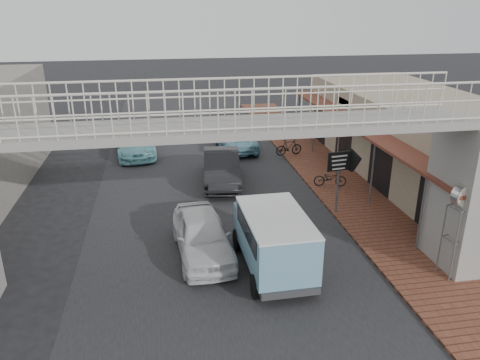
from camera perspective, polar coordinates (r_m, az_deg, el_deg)
name	(u,v)px	position (r m, az deg, el deg)	size (l,w,h in m)	color
ground	(216,229)	(18.63, -3.00, -5.93)	(120.00, 120.00, 0.00)	black
road_strip	(216,228)	(18.63, -3.00, -5.91)	(10.00, 60.00, 0.01)	black
sidewalk	(343,189)	(22.83, 12.46, -1.08)	(3.00, 40.00, 0.10)	brown
shophouse_row	(424,139)	(25.04, 21.52, 4.64)	(7.20, 18.00, 4.00)	gray
footbridge	(230,192)	(13.70, -1.21, -1.50)	(16.40, 2.40, 6.34)	gray
white_hatchback	(202,235)	(16.51, -4.63, -6.69)	(1.82, 4.52, 1.54)	white
dark_sedan	(222,168)	(22.91, -2.26, 1.52)	(1.70, 4.88, 1.61)	black
angkot_curb	(236,140)	(28.26, -0.53, 4.91)	(2.05, 4.44, 1.23)	#68A1B4
angkot_far	(135,141)	(28.20, -12.73, 4.64)	(2.11, 5.18, 1.50)	#6AAFB9
angkot_van	(273,234)	(15.29, 4.09, -6.60)	(2.08, 4.38, 2.13)	black
motorcycle_near	(330,178)	(22.78, 10.93, 0.23)	(0.54, 1.55, 0.81)	black
motorcycle_far	(289,147)	(27.11, 5.98, 4.01)	(0.45, 1.59, 0.96)	black
street_clock	(463,200)	(15.82, 25.51, -2.21)	(0.81, 0.71, 3.18)	#59595B
arrow_sign	(354,160)	(19.79, 13.76, 2.35)	(1.62, 1.05, 2.73)	#59595B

